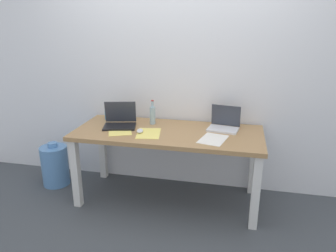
{
  "coord_description": "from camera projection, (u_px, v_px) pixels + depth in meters",
  "views": [
    {
      "loc": [
        0.62,
        -2.79,
        1.72
      ],
      "look_at": [
        0.0,
        0.0,
        0.77
      ],
      "focal_mm": 34.23,
      "sensor_mm": 36.0,
      "label": 1
    }
  ],
  "objects": [
    {
      "name": "ground_plane",
      "position": [
        168.0,
        198.0,
        3.25
      ],
      "size": [
        8.0,
        8.0,
        0.0
      ],
      "primitive_type": "plane",
      "color": "#42474C"
    },
    {
      "name": "back_wall",
      "position": [
        177.0,
        64.0,
        3.24
      ],
      "size": [
        5.2,
        0.08,
        2.6
      ],
      "primitive_type": "cube",
      "color": "white",
      "rests_on": "ground"
    },
    {
      "name": "desk",
      "position": [
        168.0,
        140.0,
        3.05
      ],
      "size": [
        1.77,
        0.74,
        0.72
      ],
      "color": "#A37A4C",
      "rests_on": "ground"
    },
    {
      "name": "laptop_left",
      "position": [
        120.0,
        121.0,
        3.15
      ],
      "size": [
        0.36,
        0.32,
        0.24
      ],
      "color": "black",
      "rests_on": "desk"
    },
    {
      "name": "laptop_right",
      "position": [
        224.0,
        124.0,
        3.06
      ],
      "size": [
        0.31,
        0.25,
        0.22
      ],
      "color": "silver",
      "rests_on": "desk"
    },
    {
      "name": "beer_bottle",
      "position": [
        153.0,
        115.0,
        3.21
      ],
      "size": [
        0.06,
        0.06,
        0.25
      ],
      "color": "#99B7C1",
      "rests_on": "desk"
    },
    {
      "name": "computer_mouse",
      "position": [
        140.0,
        131.0,
        2.98
      ],
      "size": [
        0.08,
        0.11,
        0.03
      ],
      "primitive_type": "ellipsoid",
      "rotation": [
        0.0,
        0.0,
        0.21
      ],
      "color": "silver",
      "rests_on": "desk"
    },
    {
      "name": "coffee_mug",
      "position": [
        109.0,
        115.0,
        3.38
      ],
      "size": [
        0.08,
        0.08,
        0.09
      ],
      "primitive_type": "cylinder",
      "color": "#338CC6",
      "rests_on": "desk"
    },
    {
      "name": "paper_yellow_folder",
      "position": [
        149.0,
        133.0,
        2.96
      ],
      "size": [
        0.26,
        0.33,
        0.0
      ],
      "primitive_type": "cube",
      "rotation": [
        0.0,
        0.0,
        0.17
      ],
      "color": "#F4E06B",
      "rests_on": "desk"
    },
    {
      "name": "paper_sheet_front_right",
      "position": [
        213.0,
        139.0,
        2.81
      ],
      "size": [
        0.27,
        0.34,
        0.0
      ],
      "primitive_type": "cube",
      "rotation": [
        0.0,
        0.0,
        -0.24
      ],
      "color": "white",
      "rests_on": "desk"
    },
    {
      "name": "paper_sheet_front_left",
      "position": [
        120.0,
        130.0,
        3.04
      ],
      "size": [
        0.31,
        0.35,
        0.0
      ],
      "primitive_type": "cube",
      "rotation": [
        0.0,
        0.0,
        0.39
      ],
      "color": "#F4E06B",
      "rests_on": "desk"
    },
    {
      "name": "water_cooler_jug",
      "position": [
        55.0,
        165.0,
        3.48
      ],
      "size": [
        0.29,
        0.29,
        0.48
      ],
      "color": "#598CC6",
      "rests_on": "ground"
    }
  ]
}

